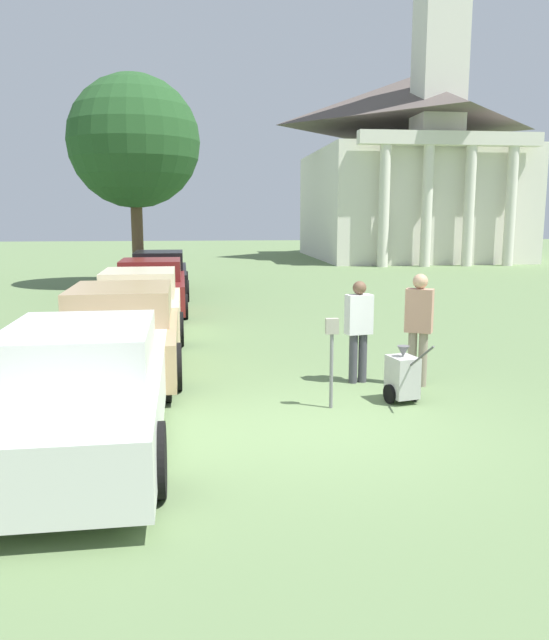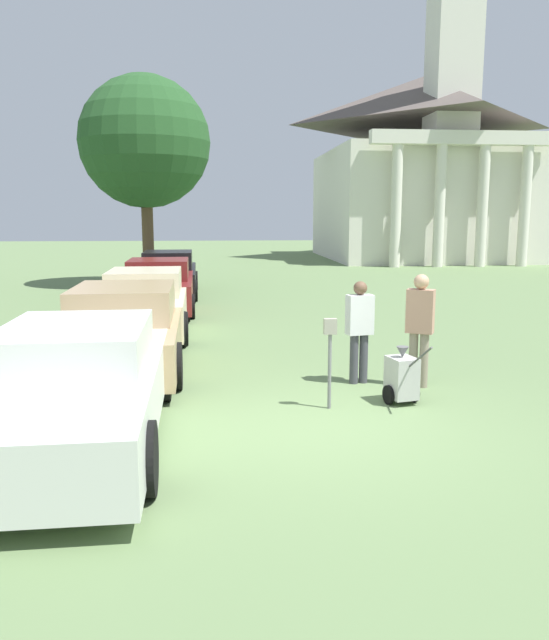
{
  "view_description": "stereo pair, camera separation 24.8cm",
  "coord_description": "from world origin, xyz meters",
  "px_view_note": "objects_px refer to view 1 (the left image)",
  "views": [
    {
      "loc": [
        -1.68,
        -7.66,
        2.72
      ],
      "look_at": [
        -0.55,
        1.87,
        1.1
      ],
      "focal_mm": 35.0,
      "sensor_mm": 36.0,
      "label": 1
    },
    {
      "loc": [
        -1.43,
        -7.69,
        2.72
      ],
      "look_at": [
        -0.55,
        1.87,
        1.1
      ],
      "focal_mm": 35.0,
      "sensor_mm": 36.0,
      "label": 2
    }
  ],
  "objects_px": {
    "parked_car_white": "(84,389)",
    "parked_car_maroon": "(152,288)",
    "parked_car_black": "(160,275)",
    "church": "(410,158)",
    "person_supervisor": "(419,322)",
    "equipment_cart": "(402,376)",
    "parked_car_tan": "(123,330)",
    "parked_car_cream": "(140,304)",
    "person_worker": "(359,325)",
    "parking_meter": "(332,346)"
  },
  "relations": [
    {
      "from": "parked_car_cream",
      "to": "person_supervisor",
      "type": "bearing_deg",
      "value": -47.79
    },
    {
      "from": "person_supervisor",
      "to": "equipment_cart",
      "type": "height_order",
      "value": "person_supervisor"
    },
    {
      "from": "parked_car_white",
      "to": "parked_car_maroon",
      "type": "xyz_separation_m",
      "value": [
        -0.0,
        10.52,
        -0.01
      ]
    },
    {
      "from": "parked_car_tan",
      "to": "person_worker",
      "type": "distance_m",
      "value": 4.18
    },
    {
      "from": "parked_car_cream",
      "to": "parked_car_black",
      "type": "xyz_separation_m",
      "value": [
        0.0,
        6.95,
        0.0
      ]
    },
    {
      "from": "parked_car_white",
      "to": "parked_car_black",
      "type": "bearing_deg",
      "value": 88.38
    },
    {
      "from": "equipment_cart",
      "to": "church",
      "type": "xyz_separation_m",
      "value": [
        10.17,
        30.09,
        5.83
      ]
    },
    {
      "from": "parked_car_tan",
      "to": "person_supervisor",
      "type": "height_order",
      "value": "person_supervisor"
    },
    {
      "from": "person_supervisor",
      "to": "church",
      "type": "bearing_deg",
      "value": -78.7
    },
    {
      "from": "person_supervisor",
      "to": "parked_car_tan",
      "type": "bearing_deg",
      "value": 9.8
    },
    {
      "from": "parked_car_tan",
      "to": "person_worker",
      "type": "bearing_deg",
      "value": -21.67
    },
    {
      "from": "parked_car_white",
      "to": "equipment_cart",
      "type": "distance_m",
      "value": 4.48
    },
    {
      "from": "parked_car_white",
      "to": "person_worker",
      "type": "bearing_deg",
      "value": 29.52
    },
    {
      "from": "parked_car_cream",
      "to": "person_worker",
      "type": "relative_size",
      "value": 2.91
    },
    {
      "from": "parked_car_maroon",
      "to": "parking_meter",
      "type": "xyz_separation_m",
      "value": [
        3.2,
        -9.45,
        0.22
      ]
    },
    {
      "from": "person_supervisor",
      "to": "equipment_cart",
      "type": "relative_size",
      "value": 1.8
    },
    {
      "from": "parked_car_tan",
      "to": "parked_car_cream",
      "type": "height_order",
      "value": "parked_car_tan"
    },
    {
      "from": "church",
      "to": "equipment_cart",
      "type": "bearing_deg",
      "value": -108.67
    },
    {
      "from": "parked_car_white",
      "to": "person_worker",
      "type": "relative_size",
      "value": 3.09
    },
    {
      "from": "parked_car_maroon",
      "to": "parked_car_black",
      "type": "xyz_separation_m",
      "value": [
        0.0,
        3.53,
        0.01
      ]
    },
    {
      "from": "parked_car_black",
      "to": "church",
      "type": "xyz_separation_m",
      "value": [
        14.47,
        17.27,
        5.52
      ]
    },
    {
      "from": "parked_car_white",
      "to": "parked_car_cream",
      "type": "relative_size",
      "value": 1.06
    },
    {
      "from": "person_worker",
      "to": "church",
      "type": "distance_m",
      "value": 31.25
    },
    {
      "from": "parked_car_tan",
      "to": "equipment_cart",
      "type": "xyz_separation_m",
      "value": [
        4.3,
        -2.58,
        -0.31
      ]
    },
    {
      "from": "parked_car_tan",
      "to": "equipment_cart",
      "type": "distance_m",
      "value": 5.02
    },
    {
      "from": "person_worker",
      "to": "church",
      "type": "height_order",
      "value": "church"
    },
    {
      "from": "parked_car_tan",
      "to": "parked_car_black",
      "type": "xyz_separation_m",
      "value": [
        -0.0,
        10.24,
        -0.0
      ]
    },
    {
      "from": "parking_meter",
      "to": "person_supervisor",
      "type": "distance_m",
      "value": 1.91
    },
    {
      "from": "parking_meter",
      "to": "person_supervisor",
      "type": "height_order",
      "value": "person_supervisor"
    },
    {
      "from": "parked_car_black",
      "to": "parked_car_maroon",
      "type": "bearing_deg",
      "value": -91.62
    },
    {
      "from": "parked_car_maroon",
      "to": "parking_meter",
      "type": "height_order",
      "value": "parked_car_maroon"
    },
    {
      "from": "parked_car_black",
      "to": "equipment_cart",
      "type": "bearing_deg",
      "value": -73.08
    },
    {
      "from": "church",
      "to": "person_supervisor",
      "type": "bearing_deg",
      "value": -108.25
    },
    {
      "from": "parked_car_white",
      "to": "person_worker",
      "type": "height_order",
      "value": "person_worker"
    },
    {
      "from": "parking_meter",
      "to": "person_supervisor",
      "type": "relative_size",
      "value": 0.72
    },
    {
      "from": "parked_car_white",
      "to": "church",
      "type": "xyz_separation_m",
      "value": [
        14.47,
        31.32,
        5.52
      ]
    },
    {
      "from": "parked_car_cream",
      "to": "parked_car_maroon",
      "type": "distance_m",
      "value": 3.42
    },
    {
      "from": "parked_car_maroon",
      "to": "equipment_cart",
      "type": "relative_size",
      "value": 4.77
    },
    {
      "from": "parked_car_white",
      "to": "church",
      "type": "height_order",
      "value": "church"
    },
    {
      "from": "parked_car_maroon",
      "to": "parked_car_black",
      "type": "bearing_deg",
      "value": 88.38
    },
    {
      "from": "parked_car_cream",
      "to": "church",
      "type": "relative_size",
      "value": 0.18
    },
    {
      "from": "parked_car_maroon",
      "to": "church",
      "type": "relative_size",
      "value": 0.18
    },
    {
      "from": "parked_car_maroon",
      "to": "equipment_cart",
      "type": "bearing_deg",
      "value": -66.79
    },
    {
      "from": "parked_car_maroon",
      "to": "parking_meter",
      "type": "bearing_deg",
      "value": -72.89
    },
    {
      "from": "parked_car_black",
      "to": "equipment_cart",
      "type": "relative_size",
      "value": 5.21
    },
    {
      "from": "parked_car_black",
      "to": "parking_meter",
      "type": "distance_m",
      "value": 13.37
    },
    {
      "from": "parked_car_maroon",
      "to": "parked_car_black",
      "type": "distance_m",
      "value": 3.53
    },
    {
      "from": "parked_car_maroon",
      "to": "church",
      "type": "bearing_deg",
      "value": 53.56
    },
    {
      "from": "equipment_cart",
      "to": "person_supervisor",
      "type": "bearing_deg",
      "value": 45.46
    },
    {
      "from": "equipment_cart",
      "to": "church",
      "type": "distance_m",
      "value": 32.29
    }
  ]
}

